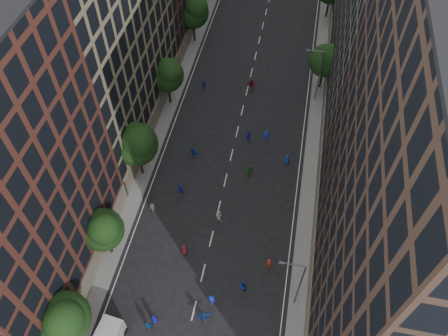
% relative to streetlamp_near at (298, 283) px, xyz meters
% --- Properties ---
extents(ground, '(240.00, 240.00, 0.00)m').
position_rel_streetlamp_near_xyz_m(ground, '(-10.37, 28.00, -5.17)').
color(ground, black).
rests_on(ground, ground).
extents(sidewalk_left, '(4.00, 105.00, 0.15)m').
position_rel_streetlamp_near_xyz_m(sidewalk_left, '(-22.37, 35.50, -5.09)').
color(sidewalk_left, slate).
rests_on(sidewalk_left, ground).
extents(sidewalk_right, '(4.00, 105.00, 0.15)m').
position_rel_streetlamp_near_xyz_m(sidewalk_right, '(1.63, 35.50, -5.09)').
color(sidewalk_right, slate).
rests_on(sidewalk_right, ground).
extents(bldg_left_b, '(14.00, 26.00, 34.00)m').
position_rel_streetlamp_near_xyz_m(bldg_left_b, '(-29.37, 23.00, 11.83)').
color(bldg_left_b, '#897859').
rests_on(bldg_left_b, ground).
extents(bldg_right_a, '(14.00, 30.00, 36.00)m').
position_rel_streetlamp_near_xyz_m(bldg_right_a, '(8.63, 3.00, 12.83)').
color(bldg_right_a, '#483226').
rests_on(bldg_right_a, ground).
extents(bldg_right_b, '(14.00, 28.00, 33.00)m').
position_rel_streetlamp_near_xyz_m(bldg_right_b, '(8.63, 32.00, 11.33)').
color(bldg_right_b, '#5E574D').
rests_on(bldg_right_b, ground).
extents(tree_left_0, '(5.20, 5.20, 8.83)m').
position_rel_streetlamp_near_xyz_m(tree_left_0, '(-21.38, -8.15, 0.79)').
color(tree_left_0, black).
rests_on(tree_left_0, ground).
extents(tree_left_1, '(4.80, 4.80, 8.21)m').
position_rel_streetlamp_near_xyz_m(tree_left_1, '(-21.39, 1.86, 0.38)').
color(tree_left_1, black).
rests_on(tree_left_1, ground).
extents(tree_left_2, '(5.60, 5.60, 9.45)m').
position_rel_streetlamp_near_xyz_m(tree_left_2, '(-21.36, 13.83, 1.19)').
color(tree_left_2, black).
rests_on(tree_left_2, ground).
extents(tree_left_3, '(5.00, 5.00, 8.58)m').
position_rel_streetlamp_near_xyz_m(tree_left_3, '(-21.38, 27.85, 0.65)').
color(tree_left_3, black).
rests_on(tree_left_3, ground).
extents(tree_left_4, '(5.40, 5.40, 9.08)m').
position_rel_streetlamp_near_xyz_m(tree_left_4, '(-21.37, 43.84, 0.93)').
color(tree_left_4, black).
rests_on(tree_left_4, ground).
extents(tree_right_a, '(5.00, 5.00, 8.39)m').
position_rel_streetlamp_near_xyz_m(tree_right_a, '(1.02, 35.85, 0.46)').
color(tree_right_a, black).
rests_on(tree_right_a, ground).
extents(streetlamp_near, '(2.64, 0.22, 9.06)m').
position_rel_streetlamp_near_xyz_m(streetlamp_near, '(0.00, 0.00, 0.00)').
color(streetlamp_near, '#595B60').
rests_on(streetlamp_near, ground).
extents(streetlamp_far, '(2.64, 0.22, 9.06)m').
position_rel_streetlamp_near_xyz_m(streetlamp_far, '(0.00, 33.00, 0.00)').
color(streetlamp_far, '#595B60').
rests_on(streetlamp_far, ground).
extents(skater_0, '(0.82, 0.58, 1.57)m').
position_rel_streetlamp_near_xyz_m(skater_0, '(-14.14, -5.01, -4.38)').
color(skater_0, '#1416A3').
rests_on(skater_0, ground).
extents(skater_2, '(1.05, 0.90, 1.88)m').
position_rel_streetlamp_near_xyz_m(skater_2, '(-5.57, 0.44, -4.23)').
color(skater_2, '#1732BC').
rests_on(skater_2, ground).
extents(skater_3, '(1.11, 0.66, 1.69)m').
position_rel_streetlamp_near_xyz_m(skater_3, '(-8.63, -1.80, -4.32)').
color(skater_3, '#152BB1').
rests_on(skater_3, ground).
extents(skater_4, '(1.04, 0.49, 1.73)m').
position_rel_streetlamp_near_xyz_m(skater_4, '(-14.52, -5.77, -4.30)').
color(skater_4, '#13489B').
rests_on(skater_4, ground).
extents(skater_5, '(1.70, 1.11, 1.76)m').
position_rel_streetlamp_near_xyz_m(skater_5, '(-9.07, -3.71, -4.29)').
color(skater_5, '#133C9F').
rests_on(skater_5, ground).
extents(skater_6, '(0.96, 0.81, 1.67)m').
position_rel_streetlamp_near_xyz_m(skater_6, '(-13.05, 3.55, -4.33)').
color(skater_6, maroon).
rests_on(skater_6, ground).
extents(skater_7, '(0.81, 0.65, 1.94)m').
position_rel_streetlamp_near_xyz_m(skater_7, '(-3.11, 3.64, -4.20)').
color(skater_7, '#AA2A1C').
rests_on(skater_7, ground).
extents(skater_8, '(1.05, 0.93, 1.80)m').
position_rel_streetlamp_near_xyz_m(skater_8, '(-9.97, 8.77, -4.27)').
color(skater_8, silver).
rests_on(skater_8, ground).
extents(skater_9, '(1.26, 0.91, 1.75)m').
position_rel_streetlamp_near_xyz_m(skater_9, '(-18.34, 8.32, -4.29)').
color(skater_9, '#3D3D41').
rests_on(skater_9, ground).
extents(skater_10, '(1.22, 0.81, 1.93)m').
position_rel_streetlamp_near_xyz_m(skater_10, '(-7.36, 16.42, -4.20)').
color(skater_10, '#1E651E').
rests_on(skater_10, ground).
extents(skater_11, '(1.61, 0.89, 1.66)m').
position_rel_streetlamp_near_xyz_m(skater_11, '(-15.47, 18.12, -4.34)').
color(skater_11, '#132CA0').
rests_on(skater_11, ground).
extents(skater_12, '(0.87, 0.71, 1.54)m').
position_rel_streetlamp_near_xyz_m(skater_12, '(-2.68, 19.52, -4.40)').
color(skater_12, '#1438A9').
rests_on(skater_12, ground).
extents(skater_13, '(0.72, 0.52, 1.82)m').
position_rel_streetlamp_near_xyz_m(skater_13, '(-15.64, 11.71, -4.26)').
color(skater_13, '#11168C').
rests_on(skater_13, ground).
extents(skater_14, '(0.99, 0.88, 1.71)m').
position_rel_streetlamp_near_xyz_m(skater_14, '(-8.52, 22.58, -4.32)').
color(skater_14, '#161DBA').
rests_on(skater_14, ground).
extents(skater_15, '(1.23, 0.71, 1.91)m').
position_rel_streetlamp_near_xyz_m(skater_15, '(-6.05, 22.95, -4.22)').
color(skater_15, '#172DBB').
rests_on(skater_15, ground).
extents(skater_16, '(1.02, 0.71, 1.61)m').
position_rel_streetlamp_near_xyz_m(skater_16, '(-17.12, 31.96, -4.37)').
color(skater_16, '#1F17BC').
rests_on(skater_16, ground).
extents(skater_17, '(1.75, 0.66, 1.85)m').
position_rel_streetlamp_near_xyz_m(skater_17, '(-9.82, 33.47, -4.24)').
color(skater_17, maroon).
rests_on(skater_17, ground).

